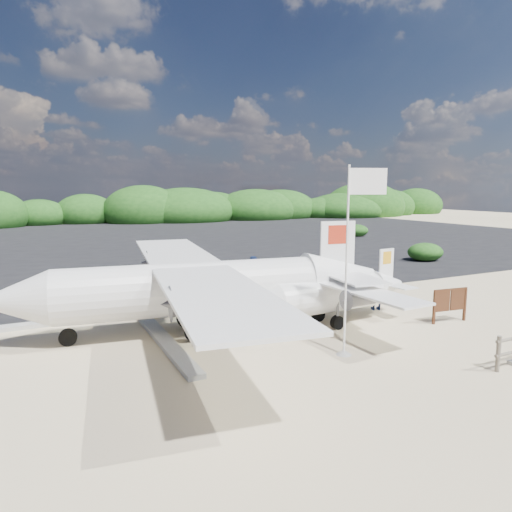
{
  "coord_description": "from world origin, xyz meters",
  "views": [
    {
      "loc": [
        -8.05,
        -12.7,
        4.92
      ],
      "look_at": [
        0.37,
        4.52,
        2.08
      ],
      "focal_mm": 32.0,
      "sensor_mm": 36.0,
      "label": 1
    }
  ],
  "objects_px": {
    "crew_c": "(377,291)",
    "aircraft_large": "(258,241)",
    "baggage_cart": "(245,325)",
    "crew_a": "(224,298)",
    "signboard": "(449,322)",
    "crew_b": "(252,275)",
    "flagpole": "(344,355)"
  },
  "relations": [
    {
      "from": "baggage_cart",
      "to": "crew_c",
      "type": "bearing_deg",
      "value": -15.96
    },
    {
      "from": "baggage_cart",
      "to": "signboard",
      "type": "bearing_deg",
      "value": -34.84
    },
    {
      "from": "flagpole",
      "to": "crew_a",
      "type": "height_order",
      "value": "flagpole"
    },
    {
      "from": "baggage_cart",
      "to": "signboard",
      "type": "distance_m",
      "value": 7.59
    },
    {
      "from": "signboard",
      "to": "flagpole",
      "type": "bearing_deg",
      "value": -163.05
    },
    {
      "from": "signboard",
      "to": "crew_c",
      "type": "distance_m",
      "value": 2.95
    },
    {
      "from": "crew_b",
      "to": "aircraft_large",
      "type": "xyz_separation_m",
      "value": [
        9.9,
        19.49,
        -0.91
      ]
    },
    {
      "from": "crew_a",
      "to": "aircraft_large",
      "type": "bearing_deg",
      "value": -126.62
    },
    {
      "from": "flagpole",
      "to": "aircraft_large",
      "type": "xyz_separation_m",
      "value": [
        10.82,
        27.72,
        0.0
      ]
    },
    {
      "from": "crew_c",
      "to": "aircraft_large",
      "type": "bearing_deg",
      "value": -85.65
    },
    {
      "from": "signboard",
      "to": "crew_a",
      "type": "bearing_deg",
      "value": 162.23
    },
    {
      "from": "crew_b",
      "to": "crew_a",
      "type": "bearing_deg",
      "value": 72.76
    },
    {
      "from": "crew_c",
      "to": "aircraft_large",
      "type": "distance_m",
      "value": 25.05
    },
    {
      "from": "baggage_cart",
      "to": "crew_c",
      "type": "relative_size",
      "value": 1.96
    },
    {
      "from": "crew_a",
      "to": "crew_c",
      "type": "xyz_separation_m",
      "value": [
        6.34,
        -0.91,
        -0.18
      ]
    },
    {
      "from": "crew_a",
      "to": "aircraft_large",
      "type": "distance_m",
      "value": 26.6
    },
    {
      "from": "crew_b",
      "to": "crew_c",
      "type": "bearing_deg",
      "value": 146.62
    },
    {
      "from": "crew_b",
      "to": "aircraft_large",
      "type": "distance_m",
      "value": 21.88
    },
    {
      "from": "baggage_cart",
      "to": "crew_a",
      "type": "distance_m",
      "value": 1.25
    },
    {
      "from": "flagpole",
      "to": "signboard",
      "type": "relative_size",
      "value": 3.51
    },
    {
      "from": "signboard",
      "to": "crew_b",
      "type": "bearing_deg",
      "value": 129.29
    },
    {
      "from": "baggage_cart",
      "to": "signboard",
      "type": "relative_size",
      "value": 1.98
    },
    {
      "from": "crew_c",
      "to": "aircraft_large",
      "type": "height_order",
      "value": "aircraft_large"
    },
    {
      "from": "crew_c",
      "to": "aircraft_large",
      "type": "xyz_separation_m",
      "value": [
        6.51,
        24.18,
        -0.81
      ]
    },
    {
      "from": "flagpole",
      "to": "signboard",
      "type": "distance_m",
      "value": 5.63
    },
    {
      "from": "crew_b",
      "to": "crew_c",
      "type": "relative_size",
      "value": 1.13
    },
    {
      "from": "baggage_cart",
      "to": "flagpole",
      "type": "xyz_separation_m",
      "value": [
        1.44,
        -3.96,
        0.0
      ]
    },
    {
      "from": "crew_b",
      "to": "crew_c",
      "type": "height_order",
      "value": "crew_b"
    },
    {
      "from": "signboard",
      "to": "crew_b",
      "type": "distance_m",
      "value": 8.64
    },
    {
      "from": "aircraft_large",
      "to": "signboard",
      "type": "bearing_deg",
      "value": 86.85
    },
    {
      "from": "signboard",
      "to": "crew_a",
      "type": "height_order",
      "value": "crew_a"
    },
    {
      "from": "crew_a",
      "to": "crew_b",
      "type": "xyz_separation_m",
      "value": [
        2.96,
        3.78,
        -0.07
      ]
    }
  ]
}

